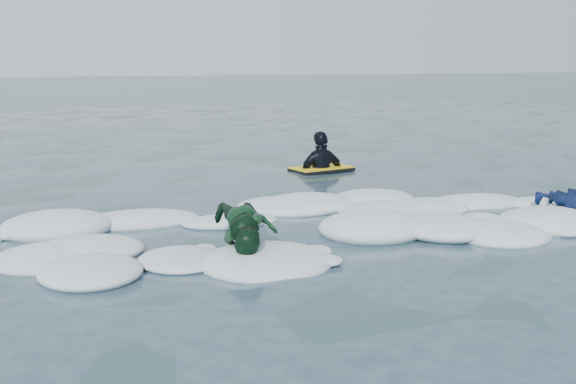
# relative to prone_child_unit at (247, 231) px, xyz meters

# --- Properties ---
(ground) EXTENTS (120.00, 120.00, 0.00)m
(ground) POSITION_rel_prone_child_unit_xyz_m (1.10, -0.08, -0.24)
(ground) COLOR #1A363E
(ground) RESTS_ON ground
(foam_band) EXTENTS (12.00, 3.10, 0.30)m
(foam_band) POSITION_rel_prone_child_unit_xyz_m (1.10, 0.95, -0.24)
(foam_band) COLOR white
(foam_band) RESTS_ON ground
(prone_child_unit) EXTENTS (0.77, 1.28, 0.47)m
(prone_child_unit) POSITION_rel_prone_child_unit_xyz_m (0.00, 0.00, 0.00)
(prone_child_unit) COLOR black
(prone_child_unit) RESTS_ON ground
(waiting_rider_unit) EXTENTS (1.12, 0.81, 1.52)m
(waiting_rider_unit) POSITION_rel_prone_child_unit_xyz_m (2.33, 4.55, -0.32)
(waiting_rider_unit) COLOR black
(waiting_rider_unit) RESTS_ON ground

